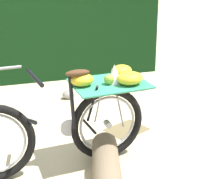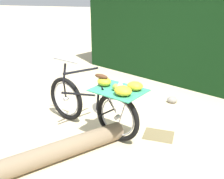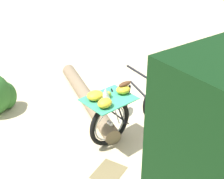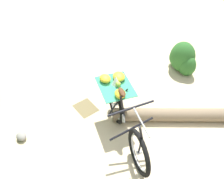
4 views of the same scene
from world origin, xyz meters
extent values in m
plane|color=beige|center=(0.00, 0.00, 0.00)|extent=(60.00, 60.00, 0.00)
torus|color=black|center=(0.44, -0.36, 0.36)|extent=(0.71, 0.31, 0.73)
torus|color=#B7B7BC|center=(0.44, -0.36, 0.36)|extent=(0.54, 0.21, 0.57)
cylinder|color=#B7B7BC|center=(0.44, -0.36, 0.36)|extent=(0.08, 0.10, 0.06)
cylinder|color=black|center=(-0.25, -0.12, 0.53)|extent=(0.27, 0.67, 0.30)
cylinder|color=black|center=(-0.18, -0.14, 0.92)|extent=(0.27, 0.68, 0.11)
cylinder|color=black|center=(0.12, -0.25, 0.64)|extent=(0.07, 0.12, 0.49)
cylinder|color=black|center=(0.26, -0.30, 0.38)|extent=(0.15, 0.37, 0.05)
cylinder|color=black|center=(0.30, -0.31, 0.59)|extent=(0.13, 0.31, 0.47)
ellipsoid|color=#4C2D19|center=(0.17, -0.27, 0.91)|extent=(0.24, 0.16, 0.06)
cylinder|color=#B7B7BC|center=(0.08, -0.24, 0.40)|extent=(0.16, 0.07, 0.16)
cylinder|color=#B7B7BC|center=(0.35, -0.33, 0.56)|extent=(0.08, 0.20, 0.39)
cylinder|color=#B7B7BC|center=(0.55, -0.40, 0.56)|extent=(0.10, 0.24, 0.39)
cube|color=brown|center=(0.46, -0.37, 0.76)|extent=(0.71, 0.61, 0.02)
cube|color=#33936B|center=(0.46, -0.37, 0.78)|extent=(0.82, 0.74, 0.01)
ellipsoid|color=gold|center=(0.56, -0.53, 0.84)|extent=(0.30, 0.27, 0.12)
ellipsoid|color=gold|center=(0.22, -0.27, 0.84)|extent=(0.27, 0.26, 0.12)
ellipsoid|color=gold|center=(0.66, -0.31, 0.84)|extent=(0.23, 0.20, 0.12)
sphere|color=#8CAD38|center=(0.42, -0.40, 0.83)|extent=(0.09, 0.09, 0.09)
cone|color=white|center=(0.49, -0.40, 0.87)|extent=(0.18, 0.18, 0.18)
ellipsoid|color=gray|center=(1.06, 1.22, 0.06)|extent=(0.19, 0.16, 0.12)
cube|color=olive|center=(0.99, -0.06, 0.00)|extent=(0.44, 0.36, 0.01)
camera|label=1|loc=(-1.44, -2.54, 1.77)|focal=53.15mm
camera|label=2|loc=(1.36, -3.38, 2.01)|focal=40.44mm
camera|label=3|loc=(3.85, 1.64, 3.09)|focal=52.75mm
camera|label=4|loc=(-1.88, 1.53, 3.44)|focal=38.49mm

